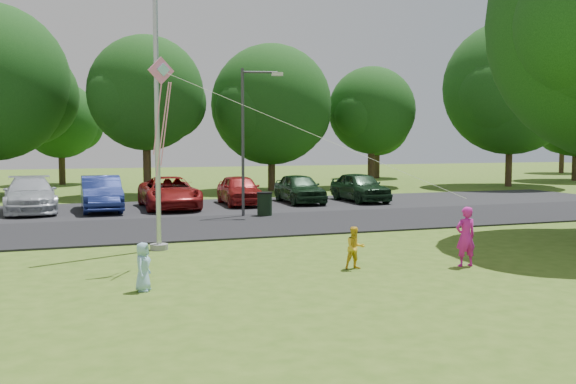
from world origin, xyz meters
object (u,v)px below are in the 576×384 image
object	(u,v)px
street_lamp	(249,128)
trash_can	(265,204)
kite	(169,91)
child_yellow	(355,248)
flagpole	(157,99)
child_blue	(143,267)
woman	(466,237)

from	to	relation	value
street_lamp	trash_can	world-z (taller)	street_lamp
street_lamp	kite	bearing A→B (deg)	-102.60
child_yellow	trash_can	bearing A→B (deg)	85.14
street_lamp	child_yellow	world-z (taller)	street_lamp
flagpole	street_lamp	distance (m)	7.88
flagpole	trash_can	distance (m)	8.94
trash_can	child_blue	xyz separation A→B (m)	(-6.09, -11.24, -0.00)
flagpole	woman	xyz separation A→B (m)	(6.66, -4.86, -3.44)
flagpole	kite	bearing A→B (deg)	-91.75
trash_can	woman	xyz separation A→B (m)	(1.57, -11.23, 0.23)
flagpole	child_yellow	distance (m)	6.90
trash_can	woman	bearing A→B (deg)	-82.02
trash_can	child_yellow	world-z (taller)	child_yellow
child_yellow	woman	bearing A→B (deg)	-11.64
trash_can	child_blue	size ratio (longest dim) A/B	1.00
street_lamp	woman	distance (m)	11.87
street_lamp	flagpole	bearing A→B (deg)	-110.73
flagpole	child_yellow	world-z (taller)	flagpole
woman	child_yellow	world-z (taller)	woman
flagpole	kite	distance (m)	2.66
flagpole	kite	xyz separation A→B (m)	(-0.08, -2.65, 0.03)
child_blue	kite	world-z (taller)	kite
woman	child_yellow	distance (m)	2.73
flagpole	trash_can	world-z (taller)	flagpole
flagpole	child_blue	bearing A→B (deg)	-101.72
child_yellow	kite	xyz separation A→B (m)	(-4.08, 1.61, 3.69)
street_lamp	child_blue	distance (m)	12.94
street_lamp	child_blue	xyz separation A→B (m)	(-5.47, -11.33, -3.02)
street_lamp	kite	distance (m)	10.21
kite	flagpole	bearing A→B (deg)	74.40
child_yellow	child_blue	distance (m)	5.04
flagpole	kite	world-z (taller)	flagpole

